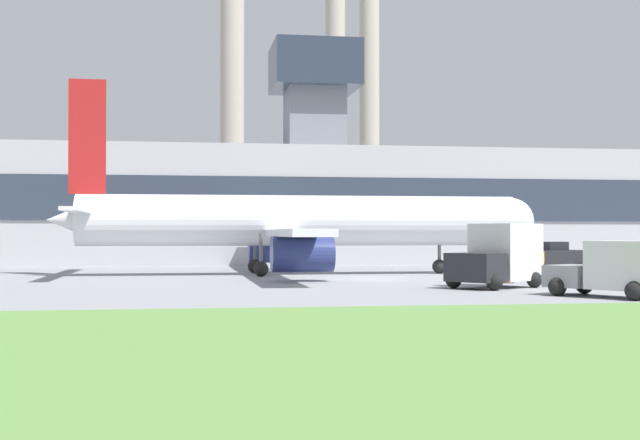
{
  "coord_description": "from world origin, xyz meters",
  "views": [
    {
      "loc": [
        -9.82,
        -45.65,
        2.36
      ],
      "look_at": [
        -1.82,
        5.22,
        3.15
      ],
      "focal_mm": 50.0,
      "sensor_mm": 36.0,
      "label": 1
    }
  ],
  "objects": [
    {
      "name": "airplane",
      "position": [
        -3.41,
        5.22,
        2.99
      ],
      "size": [
        28.28,
        27.45,
        10.97
      ],
      "color": "silver",
      "rests_on": "ground_plane"
    },
    {
      "name": "fuel_truck",
      "position": [
        6.07,
        -14.98,
        1.02
      ],
      "size": [
        3.99,
        4.87,
        2.1
      ],
      "color": "gray",
      "rests_on": "ground_plane"
    },
    {
      "name": "ground_crew_person",
      "position": [
        8.96,
        -1.15,
        0.83
      ],
      "size": [
        0.5,
        0.5,
        1.63
      ],
      "color": "#23283D",
      "rests_on": "ground_plane"
    },
    {
      "name": "traffic_cone_near_nose",
      "position": [
        5.62,
        -5.07,
        0.34
      ],
      "size": [
        0.49,
        0.49,
        0.74
      ],
      "color": "black",
      "rests_on": "ground_plane"
    },
    {
      "name": "baggage_truck",
      "position": [
        3.91,
        -8.49,
        1.34
      ],
      "size": [
        4.71,
        4.2,
        2.8
      ],
      "color": "#232328",
      "rests_on": "ground_plane"
    },
    {
      "name": "ground_plane",
      "position": [
        0.0,
        0.0,
        0.0
      ],
      "size": [
        400.0,
        400.0,
        0.0
      ],
      "primitive_type": "plane",
      "color": "gray"
    },
    {
      "name": "smokestack_far",
      "position": [
        13.14,
        61.29,
        18.37
      ],
      "size": [
        2.79,
        2.79,
        36.52
      ],
      "color": "#B2A899",
      "rests_on": "ground_plane"
    },
    {
      "name": "smokestack_right",
      "position": [
        8.66,
        60.08,
        18.18
      ],
      "size": [
        2.73,
        2.73,
        36.13
      ],
      "color": "#B2A899",
      "rests_on": "ground_plane"
    },
    {
      "name": "pushback_tug",
      "position": [
        12.17,
        4.46,
        0.84
      ],
      "size": [
        3.72,
        2.57,
        1.88
      ],
      "color": "#232328",
      "rests_on": "ground_plane"
    },
    {
      "name": "smokestack_left",
      "position": [
        -3.75,
        60.52,
        21.7
      ],
      "size": [
        3.29,
        3.29,
        43.13
      ],
      "color": "#B2A899",
      "rests_on": "ground_plane"
    },
    {
      "name": "terminal_building",
      "position": [
        0.05,
        27.45,
        4.75
      ],
      "size": [
        81.22,
        16.0,
        18.11
      ],
      "color": "#B2B2B7",
      "rests_on": "ground_plane"
    }
  ]
}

